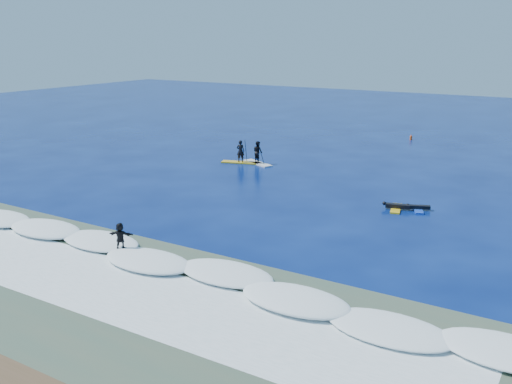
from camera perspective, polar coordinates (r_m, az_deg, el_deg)
The scene contains 10 objects.
ground at distance 36.25m, azimuth -1.04°, elevation -1.59°, with size 160.00×160.00×0.00m, color #031149.
shallow_water at distance 26.31m, azimuth -17.88°, elevation -9.13°, with size 90.00×13.00×0.01m, color #3E5442.
breaking_wave at distance 28.81m, azimuth -11.87°, elevation -6.52°, with size 40.00×6.00×0.30m, color white.
whitewater at distance 26.90m, azimuth -16.27°, elevation -8.45°, with size 34.00×5.00×0.02m, color silver.
sup_paddler_left at distance 48.86m, azimuth -1.56°, elevation 3.74°, with size 3.37×1.74×2.30m.
sup_paddler_center at distance 48.55m, azimuth 0.19°, elevation 3.83°, with size 3.28×2.07×2.27m.
prone_paddler_near at distance 36.97m, azimuth 13.85°, elevation -1.46°, with size 1.72×2.25×0.45m.
prone_paddler_far at distance 37.15m, azimuth 15.91°, elevation -1.55°, with size 1.45×1.93×0.39m.
wave_surfer at distance 29.34m, azimuth -13.41°, elevation -4.47°, with size 2.09×1.28×1.47m.
marker_buoy at distance 61.96m, azimuth 15.24°, elevation 5.27°, with size 0.25×0.25×0.60m.
Camera 1 is at (18.68, -29.20, 10.60)m, focal length 40.00 mm.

